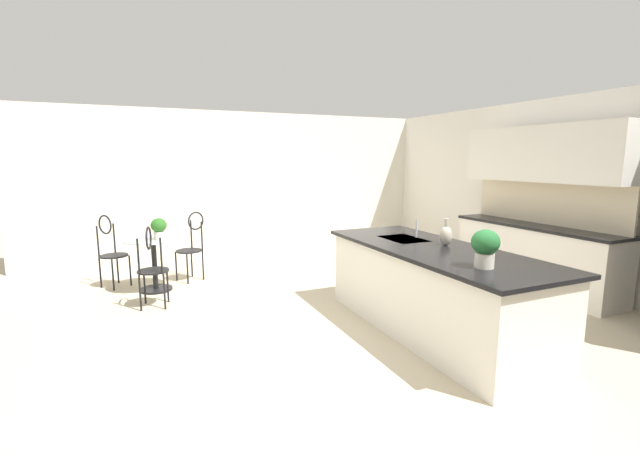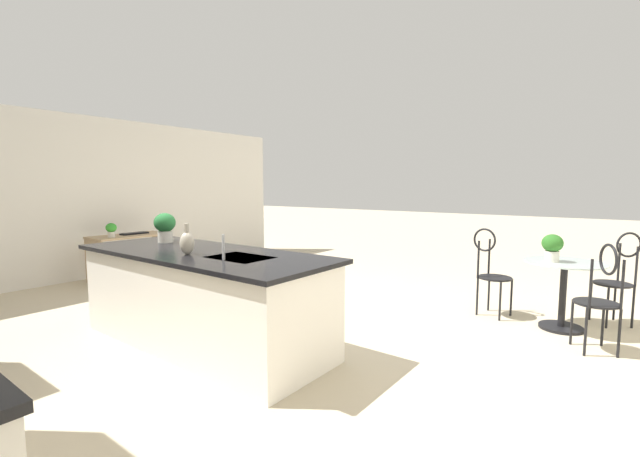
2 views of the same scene
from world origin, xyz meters
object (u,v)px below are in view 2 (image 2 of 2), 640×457
writing_desk (130,249)px  chair_toward_desk (600,293)px  chair_by_island (618,274)px  keyboard (134,233)px  vase_on_counter (187,243)px  potted_plant_on_table (552,246)px  bistro_table (563,289)px  potted_plant_on_desk (111,229)px  chair_near_window (491,268)px  potted_plant_counter_far (165,226)px

writing_desk → chair_toward_desk: bearing=-171.2°
chair_by_island → keyboard: 6.89m
writing_desk → vase_on_counter: size_ratio=4.17×
chair_by_island → vase_on_counter: (3.17, 3.36, 0.46)m
writing_desk → potted_plant_on_table: size_ratio=4.05×
bistro_table → potted_plant_on_desk: bearing=17.7°
chair_near_window → keyboard: chair_near_window is taller
chair_near_window → potted_plant_on_table: (-0.65, 0.14, 0.34)m
chair_near_window → potted_plant_on_table: chair_near_window is taller
bistro_table → potted_plant_on_desk: 6.29m
keyboard → potted_plant_on_table: 6.16m
chair_toward_desk → potted_plant_counter_far: 4.42m
chair_near_window → chair_by_island: bearing=-158.2°
potted_plant_on_table → chair_toward_desk: bearing=134.5°
chair_by_island → chair_toward_desk: bearing=84.4°
bistro_table → chair_near_window: 0.78m
potted_plant_on_table → chair_by_island: bearing=-132.5°
chair_near_window → potted_plant_on_table: 0.75m
potted_plant_counter_far → vase_on_counter: 0.97m
potted_plant_on_desk → vase_on_counter: size_ratio=0.79×
chair_toward_desk → writing_desk: (6.46, 1.00, -0.06)m
potted_plant_on_table → potted_plant_on_desk: bearing=17.3°
chair_toward_desk → potted_plant_on_table: (0.47, -0.48, 0.34)m
chair_toward_desk → potted_plant_counter_far: bearing=25.7°
bistro_table → chair_by_island: 0.73m
chair_by_island → potted_plant_counter_far: size_ratio=3.17×
chair_by_island → potted_plant_on_table: chair_by_island is taller
bistro_table → potted_plant_on_table: (0.12, 0.08, 0.46)m
chair_near_window → chair_toward_desk: bearing=151.2°
chair_near_window → chair_toward_desk: same height
chair_by_island → potted_plant_counter_far: (4.07, 3.01, 0.54)m
chair_toward_desk → bistro_table: bearing=-57.5°
keyboard → potted_plant_on_table: potted_plant_on_table is taller
chair_toward_desk → potted_plant_on_desk: chair_toward_desk is taller
bistro_table → keyboard: (6.12, 1.46, 0.31)m
potted_plant_on_table → bistro_table: bearing=-145.7°
writing_desk → potted_plant_counter_far: bearing=160.1°
chair_toward_desk → potted_plant_on_table: chair_toward_desk is taller
chair_near_window → writing_desk: bearing=16.8°
keyboard → potted_plant_on_table: (-6.01, -1.38, 0.16)m
chair_toward_desk → potted_plant_on_desk: (6.34, 1.35, 0.30)m
chair_by_island → writing_desk: (6.57, 2.11, -0.06)m
keyboard → writing_desk: bearing=101.3°
potted_plant_counter_far → vase_on_counter: size_ratio=1.14×
bistro_table → chair_near_window: chair_near_window is taller
chair_near_window → writing_desk: chair_near_window is taller
bistro_table → chair_toward_desk: bearing=122.5°
chair_toward_desk → writing_desk: bearing=8.8°
vase_on_counter → chair_toward_desk: bearing=-143.7°
keyboard → potted_plant_on_table: bearing=-167.1°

